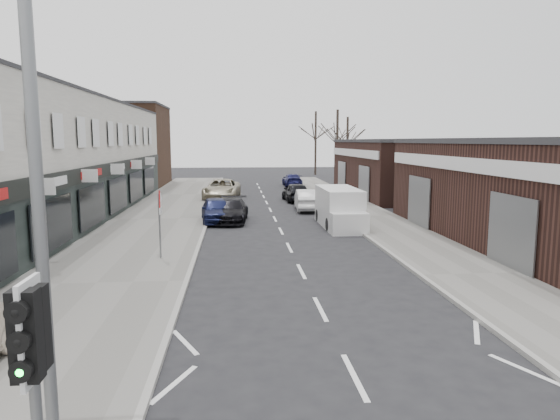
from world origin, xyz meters
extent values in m
cube|color=slate|center=(-6.75, 22.00, 0.06)|extent=(5.50, 64.00, 0.12)
cube|color=slate|center=(5.75, 22.00, 0.06)|extent=(3.50, 64.00, 0.12)
cube|color=silver|center=(-13.50, 19.50, 3.55)|extent=(8.00, 41.00, 7.10)
cube|color=#462C1E|center=(-13.50, 45.00, 4.00)|extent=(8.00, 10.00, 8.00)
cube|color=#361E18|center=(12.50, 34.00, 2.25)|extent=(10.00, 16.00, 4.50)
cube|color=silver|center=(-4.40, -2.00, 2.67)|extent=(0.05, 0.55, 1.10)
cube|color=black|center=(-4.40, -2.12, 2.67)|extent=(0.28, 0.22, 0.95)
sphere|color=#0CE533|center=(-4.40, -2.24, 2.37)|extent=(0.18, 0.18, 0.18)
cube|color=black|center=(-4.40, -1.88, 2.67)|extent=(0.26, 0.20, 0.90)
cylinder|color=slate|center=(-4.70, -0.80, 4.12)|extent=(0.16, 0.16, 8.00)
cylinder|color=slate|center=(-5.20, 12.00, 1.37)|extent=(0.07, 0.07, 2.50)
cube|color=white|center=(-5.15, 12.00, 1.97)|extent=(0.04, 0.45, 0.25)
cube|color=white|center=(3.27, 19.36, 1.04)|extent=(1.88, 4.54, 2.07)
cube|color=white|center=(3.27, 16.70, 0.54)|extent=(1.83, 0.79, 1.09)
cylinder|color=black|center=(2.43, 17.77, 0.35)|extent=(0.22, 0.69, 0.69)
cylinder|color=black|center=(4.12, 17.77, 0.35)|extent=(0.22, 0.69, 0.69)
cylinder|color=black|center=(2.43, 20.95, 0.35)|extent=(0.22, 0.69, 0.69)
cylinder|color=black|center=(4.12, 20.95, 0.35)|extent=(0.22, 0.69, 0.69)
imported|color=#141A40|center=(-3.40, 21.15, 0.70)|extent=(2.03, 4.27, 1.41)
imported|color=black|center=(-2.59, 21.21, 0.66)|extent=(2.20, 4.65, 1.31)
imported|color=#A59C84|center=(-3.40, 32.63, 0.79)|extent=(3.12, 5.88, 1.57)
imported|color=silver|center=(2.44, 25.55, 0.71)|extent=(1.74, 4.36, 1.41)
imported|color=black|center=(2.28, 30.53, 0.72)|extent=(1.96, 4.33, 1.44)
imported|color=#161847|center=(3.44, 43.30, 0.63)|extent=(1.80, 4.38, 1.27)
camera|label=1|loc=(-2.28, -7.10, 4.61)|focal=32.00mm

